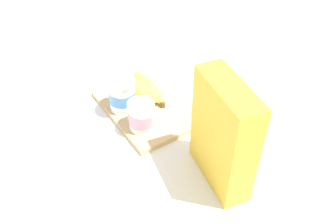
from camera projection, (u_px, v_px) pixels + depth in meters
name	position (u px, v px, depth m)	size (l,w,h in m)	color
ground_plane	(148.00, 109.00, 1.05)	(2.40, 2.40, 0.00)	silver
cutting_board	(148.00, 107.00, 1.04)	(0.29, 0.22, 0.01)	tan
cereal_box	(223.00, 135.00, 0.78)	(0.18, 0.07, 0.26)	yellow
yogurt_cup_front	(142.00, 116.00, 0.94)	(0.07, 0.07, 0.08)	white
yogurt_cup_back	(122.00, 95.00, 1.00)	(0.08, 0.08, 0.09)	white
banana_bunch	(143.00, 88.00, 1.07)	(0.19, 0.11, 0.04)	yellow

